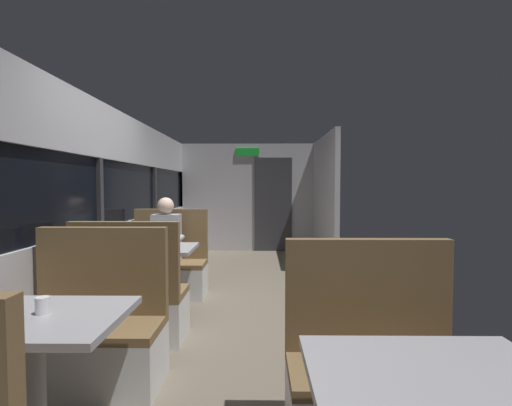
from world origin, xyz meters
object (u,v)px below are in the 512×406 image
(bench_mid_window_facing_entry, at_px, (169,270))
(dining_table_front_aisle, at_px, (436,403))
(seated_passenger, at_px, (167,255))
(dining_table_mid_window, at_px, (153,256))
(dining_table_near_window, at_px, (34,334))
(bench_mid_window_facing_end, at_px, (131,305))
(bench_front_aisle_facing_entry, at_px, (375,385))
(coffee_cup_primary, at_px, (42,306))
(bench_near_window_facing_entry, at_px, (94,339))

(bench_mid_window_facing_entry, bearing_deg, dining_table_front_aisle, -62.72)
(bench_mid_window_facing_entry, xyz_separation_m, seated_passenger, (0.00, -0.07, 0.21))
(seated_passenger, bearing_deg, dining_table_mid_window, -90.00)
(dining_table_mid_window, bearing_deg, dining_table_near_window, -90.00)
(dining_table_front_aisle, bearing_deg, bench_mid_window_facing_end, 130.81)
(bench_mid_window_facing_end, bearing_deg, dining_table_near_window, -90.00)
(dining_table_near_window, distance_m, bench_front_aisle_facing_entry, 1.82)
(dining_table_front_aisle, xyz_separation_m, coffee_cup_primary, (-1.75, 0.62, 0.15))
(bench_near_window_facing_entry, height_order, bench_mid_window_facing_entry, same)
(dining_table_mid_window, bearing_deg, bench_mid_window_facing_entry, 90.00)
(dining_table_mid_window, bearing_deg, dining_table_front_aisle, -57.15)
(dining_table_near_window, bearing_deg, bench_front_aisle_facing_entry, 3.18)
(bench_front_aisle_facing_entry, bearing_deg, bench_mid_window_facing_end, 142.50)
(dining_table_near_window, relative_size, coffee_cup_primary, 10.00)
(dining_table_near_window, xyz_separation_m, bench_mid_window_facing_entry, (0.00, 2.87, -0.31))
(bench_front_aisle_facing_entry, bearing_deg, dining_table_mid_window, 130.81)
(dining_table_mid_window, relative_size, coffee_cup_primary, 10.00)
(bench_near_window_facing_entry, bearing_deg, bench_mid_window_facing_end, 90.00)
(dining_table_mid_window, bearing_deg, bench_mid_window_facing_end, -90.00)
(dining_table_near_window, distance_m, dining_table_front_aisle, 1.89)
(bench_mid_window_facing_entry, xyz_separation_m, coffee_cup_primary, (0.04, -2.86, 0.46))
(bench_mid_window_facing_end, bearing_deg, bench_front_aisle_facing_entry, -37.50)
(dining_table_near_window, xyz_separation_m, dining_table_front_aisle, (1.79, -0.60, 0.00))
(bench_near_window_facing_entry, distance_m, dining_table_mid_window, 1.51)
(dining_table_mid_window, bearing_deg, seated_passenger, 90.00)
(bench_near_window_facing_entry, height_order, coffee_cup_primary, bench_near_window_facing_entry)
(dining_table_mid_window, bearing_deg, bench_near_window_facing_entry, -90.00)
(dining_table_near_window, relative_size, bench_mid_window_facing_end, 0.82)
(dining_table_near_window, distance_m, bench_mid_window_facing_end, 1.51)
(bench_mid_window_facing_entry, relative_size, seated_passenger, 0.87)
(bench_mid_window_facing_end, xyz_separation_m, seated_passenger, (0.00, 1.33, 0.21))
(dining_table_near_window, relative_size, dining_table_mid_window, 1.00)
(bench_mid_window_facing_entry, height_order, seated_passenger, seated_passenger)
(bench_near_window_facing_entry, xyz_separation_m, bench_mid_window_facing_end, (0.00, 0.77, 0.00))
(dining_table_front_aisle, height_order, coffee_cup_primary, coffee_cup_primary)
(bench_mid_window_facing_end, xyz_separation_m, coffee_cup_primary, (0.04, -1.46, 0.46))
(bench_mid_window_facing_entry, height_order, dining_table_front_aisle, bench_mid_window_facing_entry)
(coffee_cup_primary, bearing_deg, dining_table_mid_window, 90.96)
(bench_mid_window_facing_entry, bearing_deg, bench_near_window_facing_entry, -90.00)
(bench_mid_window_facing_end, bearing_deg, coffee_cup_primary, -88.58)
(dining_table_mid_window, distance_m, bench_mid_window_facing_end, 0.77)
(dining_table_near_window, bearing_deg, coffee_cup_primary, 24.60)
(bench_mid_window_facing_entry, distance_m, seated_passenger, 0.22)
(bench_mid_window_facing_end, height_order, coffee_cup_primary, bench_mid_window_facing_end)
(dining_table_front_aisle, bearing_deg, bench_mid_window_facing_entry, 117.28)
(dining_table_near_window, distance_m, dining_table_mid_window, 2.17)
(coffee_cup_primary, bearing_deg, bench_front_aisle_facing_entry, 2.71)
(dining_table_mid_window, distance_m, dining_table_front_aisle, 3.30)
(bench_near_window_facing_entry, distance_m, bench_mid_window_facing_end, 0.77)
(bench_mid_window_facing_end, xyz_separation_m, bench_front_aisle_facing_entry, (1.79, -1.37, 0.00))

